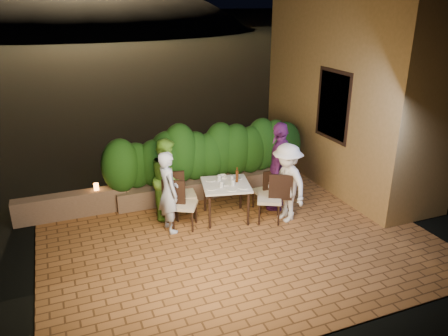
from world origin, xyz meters
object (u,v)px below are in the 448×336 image
dining_table (226,201)px  diner_purple (279,166)px  bowl (223,177)px  parapet_lamp (96,187)px  diner_green (168,178)px  chair_left_back (184,194)px  chair_right_back (264,191)px  chair_left_front (184,204)px  diner_white (287,183)px  beer_bottle (237,175)px  chair_right_front (269,198)px  diner_blue (169,192)px

dining_table → diner_purple: 1.34m
bowl → diner_purple: (1.15, -0.28, 0.17)m
parapet_lamp → diner_green: bearing=-27.2°
dining_table → chair_left_back: (-0.75, 0.40, 0.12)m
bowl → chair_right_back: size_ratio=0.22×
chair_left_front → diner_white: 2.03m
beer_bottle → diner_green: 1.39m
beer_bottle → diner_white: (0.84, -0.51, -0.11)m
dining_table → diner_green: 1.25m
chair_left_back → chair_right_back: 1.67m
chair_right_back → diner_white: size_ratio=0.53×
chair_left_front → chair_left_back: (0.12, 0.45, 0.01)m
dining_table → beer_bottle: 0.58m
diner_purple → parapet_lamp: size_ratio=13.42×
chair_right_front → parapet_lamp: size_ratio=7.13×
dining_table → diner_purple: size_ratio=0.49×
dining_table → bowl: bowl is taller
dining_table → diner_blue: (-1.18, -0.06, 0.42)m
bowl → chair_left_back: size_ratio=0.19×
beer_bottle → chair_left_back: size_ratio=0.32×
chair_right_front → diner_green: (-1.79, 0.98, 0.32)m
bowl → diner_white: diner_white is taller
dining_table → parapet_lamp: (-2.37, 1.23, 0.20)m
dining_table → chair_right_back: bearing=5.2°
bowl → diner_purple: bearing=-13.4°
diner_blue → chair_right_front: bearing=-106.5°
diner_green → diner_purple: size_ratio=0.87×
diner_green → diner_white: diner_green is taller
chair_right_back → diner_green: size_ratio=0.52×
bowl → diner_purple: size_ratio=0.10×
diner_blue → diner_white: size_ratio=1.00×
beer_bottle → chair_right_front: (0.51, -0.44, -0.41)m
beer_bottle → bowl: bearing=120.4°
chair_left_front → diner_blue: bearing=-150.0°
diner_purple → chair_left_back: bearing=-63.8°
dining_table → parapet_lamp: 2.68m
dining_table → chair_right_front: bearing=-29.8°
chair_left_back → diner_white: bearing=-17.9°
chair_left_front → chair_right_front: (1.63, -0.38, 0.01)m
beer_bottle → chair_left_back: (-1.00, 0.39, -0.41)m
chair_right_front → diner_blue: 1.99m
diner_green → diner_purple: (2.25, -0.50, 0.12)m
bowl → chair_left_back: bearing=174.7°
diner_white → bowl: bearing=-137.9°
dining_table → chair_right_back: 0.89m
dining_table → diner_white: 1.26m
parapet_lamp → chair_right_back: bearing=-19.5°
bowl → diner_white: size_ratio=0.12×
beer_bottle → diner_green: (-1.28, 0.54, -0.09)m
diner_white → parapet_lamp: diner_white is taller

